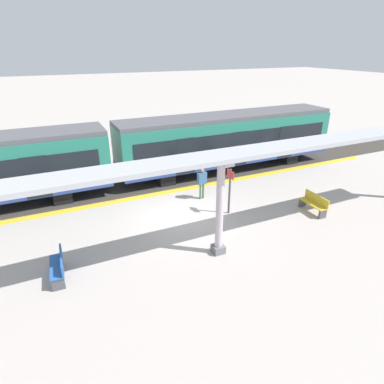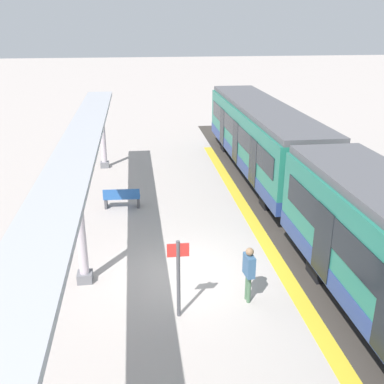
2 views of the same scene
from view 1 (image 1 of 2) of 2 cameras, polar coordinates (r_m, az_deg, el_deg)
name	(u,v)px [view 1 (image 1 of 2)]	position (r m, az deg, el deg)	size (l,w,h in m)	color
ground_plane	(187,219)	(14.93, -0.85, -4.66)	(176.00, 176.00, 0.00)	#ADA29C
tactile_edge_strip	(163,193)	(17.54, -5.05, -0.14)	(0.48, 29.20, 0.01)	gold
trackbed	(152,181)	(19.15, -6.97, 1.92)	(3.20, 41.20, 0.01)	#38332D
train_far_carriage	(228,141)	(20.54, 6.30, 8.89)	(2.65, 13.82, 3.48)	#20715D
canopy_pillar_second	(220,208)	(11.73, 4.87, -2.79)	(1.10, 0.44, 3.76)	slate
canopy_beam	(222,156)	(10.99, 5.23, 6.22)	(1.20, 23.41, 0.16)	#A8AAB2
bench_near_end	(59,266)	(12.10, -22.28, -11.89)	(1.52, 0.51, 0.86)	#2859A2
bench_mid_platform	(314,203)	(16.37, 20.58, -1.86)	(1.51, 0.48, 0.86)	gold
platform_info_sign	(230,187)	(14.95, 6.63, 0.87)	(0.56, 0.10, 2.20)	#4C4C51
passenger_waiting_near_edge	(202,180)	(16.44, 1.76, 2.13)	(0.26, 0.49, 1.65)	#46694B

